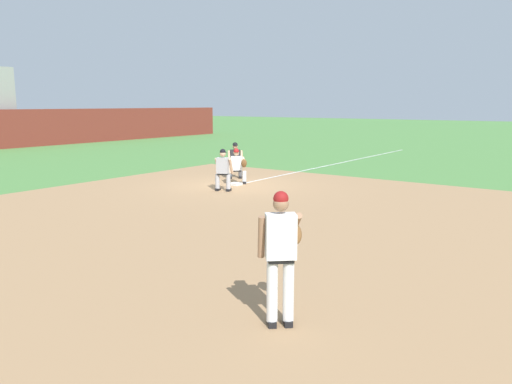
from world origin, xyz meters
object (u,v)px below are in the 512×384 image
Objects in this scene: first_base_bag at (235,184)px; umpire at (235,159)px; baseball at (265,221)px; baserunner at (223,168)px; first_baseman at (237,165)px; pitcher at (281,250)px.

first_base_bag is 0.26× the size of umpire.
first_base_bag reaches higher than baseball.
baseball is 4.89m from baserunner.
umpire is at bearing 38.31° from first_base_bag.
first_base_bag is 0.28× the size of first_baseman.
baserunner is at bearing 43.78° from pitcher.
baserunner is (7.71, 7.39, -0.27)m from pitcher.
baserunner and umpire have the same top height.
first_baseman is 0.92× the size of baserunner.
pitcher is at bearing -139.20° from umpire.
pitcher is at bearing -138.85° from first_base_bag.
baserunner is at bearing 52.14° from baseball.
first_baseman is (9.19, 7.93, -0.33)m from pitcher.
pitcher is at bearing -143.01° from baseball.
pitcher is 1.27× the size of umpire.
baseball is 7.70m from umpire.
first_baseman is 0.92× the size of umpire.
baserunner reaches higher than baseball.
umpire is (1.09, 0.94, 0.06)m from first_baseman.
first_baseman is 1.44m from umpire.
first_base_bag is 0.26× the size of baserunner.
baseball is at bearing -135.56° from first_baseman.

